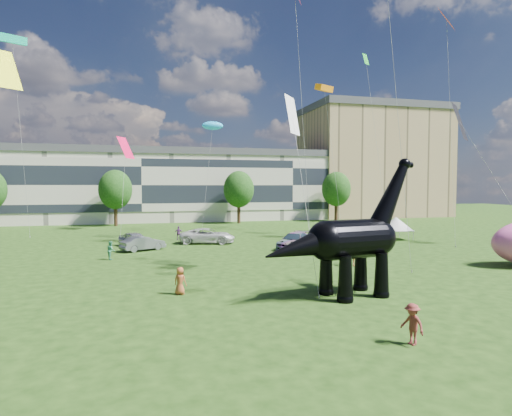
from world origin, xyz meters
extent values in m
plane|color=#16330C|center=(0.00, 0.00, 0.00)|extent=(220.00, 220.00, 0.00)
cube|color=beige|center=(-8.00, 62.00, 6.00)|extent=(78.00, 11.00, 12.00)
cube|color=tan|center=(40.00, 65.00, 11.00)|extent=(28.00, 18.00, 22.00)
cylinder|color=#382314|center=(-12.00, 53.00, 1.60)|extent=(0.56, 0.56, 3.20)
ellipsoid|color=#14380F|center=(-12.00, 53.00, 6.32)|extent=(5.20, 5.20, 6.24)
cylinder|color=#382314|center=(8.00, 53.00, 1.60)|extent=(0.56, 0.56, 3.20)
ellipsoid|color=#14380F|center=(8.00, 53.00, 6.32)|extent=(5.20, 5.20, 6.24)
cylinder|color=#382314|center=(26.00, 53.00, 1.60)|extent=(0.56, 0.56, 3.20)
ellipsoid|color=#14380F|center=(26.00, 53.00, 6.32)|extent=(5.20, 5.20, 6.24)
cone|color=black|center=(3.28, 3.20, 1.28)|extent=(1.03, 1.03, 2.55)
sphere|color=black|center=(3.28, 3.20, 0.15)|extent=(0.94, 0.94, 0.94)
cone|color=black|center=(2.94, 5.04, 1.28)|extent=(1.03, 1.03, 2.55)
sphere|color=black|center=(2.94, 5.04, 0.15)|extent=(0.94, 0.94, 0.94)
cone|color=black|center=(5.79, 3.67, 1.28)|extent=(1.03, 1.03, 2.55)
sphere|color=black|center=(5.79, 3.67, 0.15)|extent=(0.94, 0.94, 0.94)
cone|color=black|center=(5.45, 5.51, 1.28)|extent=(1.03, 1.03, 2.55)
sphere|color=black|center=(5.45, 5.51, 0.15)|extent=(0.94, 0.94, 0.94)
cylinder|color=black|center=(4.28, 4.34, 3.32)|extent=(3.93, 2.91, 2.30)
sphere|color=black|center=(2.53, 4.02, 3.32)|extent=(2.30, 2.30, 2.30)
sphere|color=black|center=(6.04, 4.67, 3.32)|extent=(2.21, 2.21, 2.21)
cone|color=black|center=(7.06, 4.85, 5.78)|extent=(3.38, 1.84, 4.50)
sphere|color=black|center=(8.08, 5.04, 7.73)|extent=(0.71, 0.71, 0.71)
cylinder|color=black|center=(8.33, 5.09, 7.69)|extent=(0.65, 0.48, 0.37)
cone|color=black|center=(0.80, 3.70, 3.03)|extent=(4.75, 2.57, 2.50)
imported|color=#B1B2B6|center=(-8.48, 27.95, 0.78)|extent=(3.92, 4.91, 1.57)
imported|color=slate|center=(-7.65, 25.29, 0.72)|extent=(4.57, 3.42, 1.44)
imported|color=silver|center=(-0.73, 28.92, 0.84)|extent=(6.54, 4.24, 1.68)
imported|color=#595960|center=(7.27, 22.64, 0.82)|extent=(5.42, 5.82, 1.65)
cube|color=white|center=(14.52, 26.97, 1.01)|extent=(2.88, 2.88, 0.11)
cone|color=white|center=(14.52, 26.97, 1.75)|extent=(3.64, 3.64, 1.38)
cylinder|color=#999999|center=(13.29, 25.63, 0.51)|extent=(0.06, 0.06, 1.01)
cylinder|color=#999999|center=(15.86, 25.74, 0.51)|extent=(0.06, 0.06, 1.01)
cylinder|color=#999999|center=(13.18, 28.20, 0.51)|extent=(0.06, 0.06, 1.01)
cylinder|color=#999999|center=(15.75, 28.31, 0.51)|extent=(0.06, 0.06, 1.01)
cube|color=silver|center=(21.60, 26.95, 1.11)|extent=(3.04, 3.04, 0.12)
cone|color=silver|center=(21.60, 26.95, 1.92)|extent=(3.85, 3.85, 1.52)
cylinder|color=#999999|center=(20.19, 25.53, 0.56)|extent=(0.06, 0.06, 1.11)
cylinder|color=#999999|center=(23.02, 25.54, 0.56)|extent=(0.06, 0.06, 1.11)
cylinder|color=#999999|center=(20.18, 28.36, 0.56)|extent=(0.06, 0.06, 1.11)
cylinder|color=#999999|center=(23.01, 28.37, 0.56)|extent=(0.06, 0.06, 1.11)
imported|color=maroon|center=(3.03, -3.29, 0.84)|extent=(0.90, 1.22, 1.68)
imported|color=#388C61|center=(-10.31, 20.58, 0.82)|extent=(0.76, 0.90, 1.63)
imported|color=#63316F|center=(-3.62, 32.68, 0.82)|extent=(0.98, 0.44, 1.64)
imported|color=black|center=(13.78, 19.50, 0.80)|extent=(1.31, 1.46, 1.61)
imported|color=#AE552B|center=(-5.42, 7.08, 0.81)|extent=(0.95, 0.88, 1.63)
imported|color=#9C602A|center=(8.76, 12.63, 0.94)|extent=(1.19, 1.40, 1.89)
imported|color=#2F5877|center=(18.44, 31.24, 0.94)|extent=(0.82, 0.76, 1.87)
plane|color=#E70F49|center=(-10.02, 45.96, 11.83)|extent=(2.87, 3.71, 3.11)
plane|color=black|center=(20.61, 15.38, 12.24)|extent=(3.47, 3.20, 3.43)
plane|color=#F64610|center=(26.35, 24.86, 25.48)|extent=(3.25, 3.12, 2.43)
cube|color=orange|center=(17.37, 38.88, 20.24)|extent=(2.99, 2.42, 1.09)
plane|color=white|center=(3.23, 11.97, 11.60)|extent=(2.19, 2.57, 2.84)
ellipsoid|color=#1490D5|center=(1.77, 41.16, 14.72)|extent=(3.11, 2.93, 1.15)
plane|color=green|center=(22.01, 35.52, 23.66)|extent=(1.59, 1.21, 1.52)
cube|color=#0DCCA6|center=(-23.68, 43.83, 25.22)|extent=(3.56, 2.84, 1.28)
camera|label=1|loc=(-7.30, -18.12, 6.41)|focal=30.00mm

